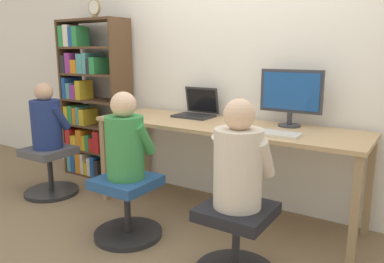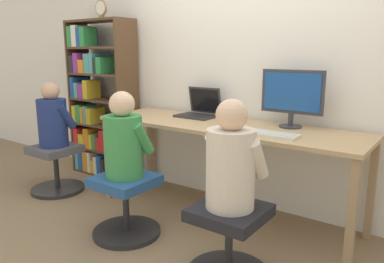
{
  "view_description": "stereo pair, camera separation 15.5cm",
  "coord_description": "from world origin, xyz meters",
  "px_view_note": "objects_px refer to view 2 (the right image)",
  "views": [
    {
      "loc": [
        1.38,
        -2.27,
        1.34
      ],
      "look_at": [
        -0.17,
        0.13,
        0.73
      ],
      "focal_mm": 35.0,
      "sensor_mm": 36.0,
      "label": 1
    },
    {
      "loc": [
        1.51,
        -2.19,
        1.34
      ],
      "look_at": [
        -0.17,
        0.13,
        0.73
      ],
      "focal_mm": 35.0,
      "sensor_mm": 36.0,
      "label": 2
    }
  ],
  "objects_px": {
    "desk_clock": "(101,8)",
    "person_near_shelf": "(53,119)",
    "bookshelf": "(96,104)",
    "desktop_monitor": "(292,96)",
    "office_chair_right": "(126,204)",
    "person_at_monitor": "(231,161)",
    "keyboard": "(266,133)",
    "office_chair_left": "(229,241)",
    "person_at_laptop": "(124,140)",
    "office_chair_side": "(56,167)",
    "laptop": "(199,111)"
  },
  "relations": [
    {
      "from": "bookshelf",
      "to": "office_chair_left",
      "type": "bearing_deg",
      "value": -21.7
    },
    {
      "from": "laptop",
      "to": "person_at_laptop",
      "type": "bearing_deg",
      "value": -92.43
    },
    {
      "from": "office_chair_left",
      "to": "office_chair_right",
      "type": "xyz_separation_m",
      "value": [
        -0.9,
        0.03,
        0.0
      ]
    },
    {
      "from": "desk_clock",
      "to": "person_near_shelf",
      "type": "xyz_separation_m",
      "value": [
        -0.13,
        -0.55,
        -1.04
      ]
    },
    {
      "from": "office_chair_right",
      "to": "office_chair_side",
      "type": "bearing_deg",
      "value": 168.99
    },
    {
      "from": "office_chair_left",
      "to": "office_chair_side",
      "type": "xyz_separation_m",
      "value": [
        -2.1,
        0.26,
        0.0
      ]
    },
    {
      "from": "desk_clock",
      "to": "person_near_shelf",
      "type": "height_order",
      "value": "desk_clock"
    },
    {
      "from": "office_chair_right",
      "to": "keyboard",
      "type": "bearing_deg",
      "value": 31.95
    },
    {
      "from": "person_at_laptop",
      "to": "office_chair_right",
      "type": "bearing_deg",
      "value": -90.0
    },
    {
      "from": "person_at_laptop",
      "to": "person_near_shelf",
      "type": "relative_size",
      "value": 1.01
    },
    {
      "from": "person_at_monitor",
      "to": "desktop_monitor",
      "type": "bearing_deg",
      "value": 90.92
    },
    {
      "from": "desktop_monitor",
      "to": "laptop",
      "type": "height_order",
      "value": "desktop_monitor"
    },
    {
      "from": "office_chair_left",
      "to": "person_at_monitor",
      "type": "xyz_separation_m",
      "value": [
        0.0,
        0.0,
        0.49
      ]
    },
    {
      "from": "desktop_monitor",
      "to": "office_chair_side",
      "type": "xyz_separation_m",
      "value": [
        -2.09,
        -0.66,
        -0.78
      ]
    },
    {
      "from": "office_chair_right",
      "to": "person_at_monitor",
      "type": "relative_size",
      "value": 0.79
    },
    {
      "from": "desktop_monitor",
      "to": "bookshelf",
      "type": "distance_m",
      "value": 2.21
    },
    {
      "from": "office_chair_right",
      "to": "person_at_monitor",
      "type": "xyz_separation_m",
      "value": [
        0.9,
        -0.02,
        0.49
      ]
    },
    {
      "from": "person_at_laptop",
      "to": "laptop",
      "type": "bearing_deg",
      "value": 87.57
    },
    {
      "from": "laptop",
      "to": "bookshelf",
      "type": "xyz_separation_m",
      "value": [
        -1.35,
        -0.03,
        -0.05
      ]
    },
    {
      "from": "desktop_monitor",
      "to": "desk_clock",
      "type": "xyz_separation_m",
      "value": [
        -1.96,
        -0.11,
        0.75
      ]
    },
    {
      "from": "desktop_monitor",
      "to": "person_at_laptop",
      "type": "bearing_deg",
      "value": -134.84
    },
    {
      "from": "person_at_laptop",
      "to": "bookshelf",
      "type": "xyz_separation_m",
      "value": [
        -1.32,
        0.85,
        0.06
      ]
    },
    {
      "from": "keyboard",
      "to": "person_near_shelf",
      "type": "height_order",
      "value": "person_near_shelf"
    },
    {
      "from": "person_at_monitor",
      "to": "person_at_laptop",
      "type": "xyz_separation_m",
      "value": [
        -0.9,
        0.03,
        -0.0
      ]
    },
    {
      "from": "office_chair_left",
      "to": "person_near_shelf",
      "type": "height_order",
      "value": "person_near_shelf"
    },
    {
      "from": "desk_clock",
      "to": "person_near_shelf",
      "type": "bearing_deg",
      "value": -103.21
    },
    {
      "from": "office_chair_left",
      "to": "person_at_monitor",
      "type": "height_order",
      "value": "person_at_monitor"
    },
    {
      "from": "bookshelf",
      "to": "keyboard",
      "type": "bearing_deg",
      "value": -8.45
    },
    {
      "from": "bookshelf",
      "to": "desktop_monitor",
      "type": "bearing_deg",
      "value": 0.97
    },
    {
      "from": "keyboard",
      "to": "bookshelf",
      "type": "bearing_deg",
      "value": 171.55
    },
    {
      "from": "office_chair_left",
      "to": "person_at_laptop",
      "type": "bearing_deg",
      "value": 178.07
    },
    {
      "from": "office_chair_right",
      "to": "person_near_shelf",
      "type": "relative_size",
      "value": 0.82
    },
    {
      "from": "office_chair_side",
      "to": "person_near_shelf",
      "type": "xyz_separation_m",
      "value": [
        0.0,
        0.0,
        0.48
      ]
    },
    {
      "from": "desk_clock",
      "to": "office_chair_side",
      "type": "bearing_deg",
      "value": -103.1
    },
    {
      "from": "person_at_laptop",
      "to": "desk_clock",
      "type": "xyz_separation_m",
      "value": [
        -1.08,
        0.78,
        1.03
      ]
    },
    {
      "from": "laptop",
      "to": "person_near_shelf",
      "type": "xyz_separation_m",
      "value": [
        -1.24,
        -0.65,
        -0.11
      ]
    },
    {
      "from": "desktop_monitor",
      "to": "office_chair_left",
      "type": "xyz_separation_m",
      "value": [
        0.01,
        -0.92,
        -0.78
      ]
    },
    {
      "from": "keyboard",
      "to": "person_at_laptop",
      "type": "height_order",
      "value": "person_at_laptop"
    },
    {
      "from": "office_chair_left",
      "to": "office_chair_side",
      "type": "height_order",
      "value": "same"
    },
    {
      "from": "desktop_monitor",
      "to": "desk_clock",
      "type": "bearing_deg",
      "value": -176.85
    },
    {
      "from": "office_chair_right",
      "to": "person_at_monitor",
      "type": "distance_m",
      "value": 1.02
    },
    {
      "from": "desktop_monitor",
      "to": "bookshelf",
      "type": "xyz_separation_m",
      "value": [
        -2.2,
        -0.04,
        -0.23
      ]
    },
    {
      "from": "person_at_laptop",
      "to": "desk_clock",
      "type": "distance_m",
      "value": 1.68
    },
    {
      "from": "office_chair_left",
      "to": "office_chair_right",
      "type": "relative_size",
      "value": 1.0
    },
    {
      "from": "office_chair_left",
      "to": "desk_clock",
      "type": "height_order",
      "value": "desk_clock"
    },
    {
      "from": "office_chair_right",
      "to": "person_near_shelf",
      "type": "height_order",
      "value": "person_near_shelf"
    },
    {
      "from": "desk_clock",
      "to": "laptop",
      "type": "bearing_deg",
      "value": 5.23
    },
    {
      "from": "person_at_laptop",
      "to": "office_chair_side",
      "type": "height_order",
      "value": "person_at_laptop"
    },
    {
      "from": "desktop_monitor",
      "to": "person_near_shelf",
      "type": "distance_m",
      "value": 2.21
    },
    {
      "from": "office_chair_side",
      "to": "keyboard",
      "type": "bearing_deg",
      "value": 8.24
    }
  ]
}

